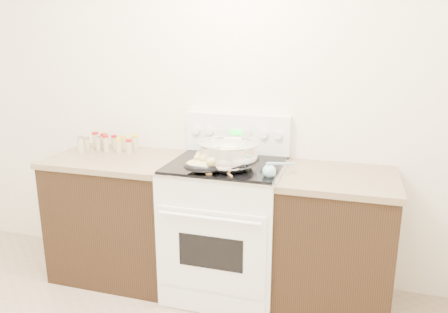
% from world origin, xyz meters
% --- Properties ---
extents(room_shell, '(4.10, 3.60, 2.75)m').
position_xyz_m(room_shell, '(0.00, 0.00, 1.70)').
color(room_shell, white).
rests_on(room_shell, ground).
extents(counter_left, '(0.93, 0.67, 0.92)m').
position_xyz_m(counter_left, '(-0.48, 1.43, 0.46)').
color(counter_left, black).
rests_on(counter_left, ground).
extents(counter_right, '(0.73, 0.67, 0.92)m').
position_xyz_m(counter_right, '(1.08, 1.43, 0.46)').
color(counter_right, black).
rests_on(counter_right, ground).
extents(kitchen_range, '(0.78, 0.73, 1.22)m').
position_xyz_m(kitchen_range, '(0.35, 1.42, 0.49)').
color(kitchen_range, white).
rests_on(kitchen_range, ground).
extents(mixing_bowl, '(0.47, 0.47, 0.22)m').
position_xyz_m(mixing_bowl, '(0.40, 1.31, 1.03)').
color(mixing_bowl, silver).
rests_on(mixing_bowl, kitchen_range).
extents(roasting_pan, '(0.36, 0.31, 0.11)m').
position_xyz_m(roasting_pan, '(0.29, 1.19, 0.99)').
color(roasting_pan, black).
rests_on(roasting_pan, kitchen_range).
extents(baking_sheet, '(0.40, 0.32, 0.06)m').
position_xyz_m(baking_sheet, '(0.33, 1.48, 0.96)').
color(baking_sheet, black).
rests_on(baking_sheet, kitchen_range).
extents(wooden_spoon, '(0.18, 0.22, 0.04)m').
position_xyz_m(wooden_spoon, '(0.35, 1.17, 0.95)').
color(wooden_spoon, tan).
rests_on(wooden_spoon, kitchen_range).
extents(blue_ladle, '(0.17, 0.26, 0.10)m').
position_xyz_m(blue_ladle, '(0.69, 1.22, 0.98)').
color(blue_ladle, '#8CC8D1').
rests_on(blue_ladle, kitchen_range).
extents(spice_jars, '(0.40, 0.24, 0.13)m').
position_xyz_m(spice_jars, '(-0.63, 1.57, 0.98)').
color(spice_jars, '#BFB28C').
rests_on(spice_jars, counter_left).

